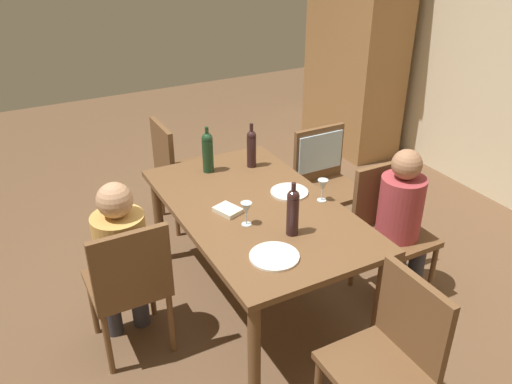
{
  "coord_description": "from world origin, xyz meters",
  "views": [
    {
      "loc": [
        2.55,
        -1.36,
        2.41
      ],
      "look_at": [
        0.0,
        0.0,
        0.85
      ],
      "focal_mm": 36.87,
      "sensor_mm": 36.0,
      "label": 1
    }
  ],
  "objects": [
    {
      "name": "wine_bottle_dark_red",
      "position": [
        -0.53,
        0.25,
        0.9
      ],
      "size": [
        0.07,
        0.07,
        0.33
      ],
      "color": "black",
      "rests_on": "dining_table"
    },
    {
      "name": "ground_plane",
      "position": [
        0.0,
        0.0,
        0.0
      ],
      "size": [
        10.0,
        10.0,
        0.0
      ],
      "primitive_type": "plane",
      "color": "brown"
    },
    {
      "name": "wine_bottle_tall_green",
      "position": [
        -0.6,
        -0.06,
        0.91
      ],
      "size": [
        0.08,
        0.08,
        0.34
      ],
      "color": "#19381E",
      "rests_on": "dining_table"
    },
    {
      "name": "wine_bottle_short_olive",
      "position": [
        0.38,
        0.03,
        0.9
      ],
      "size": [
        0.07,
        0.07,
        0.33
      ],
      "color": "black",
      "rests_on": "dining_table"
    },
    {
      "name": "dining_table",
      "position": [
        0.0,
        0.0,
        0.66
      ],
      "size": [
        1.67,
        0.98,
        0.75
      ],
      "color": "brown",
      "rests_on": "ground_plane"
    },
    {
      "name": "handbag",
      "position": [
        -1.21,
        0.35,
        0.11
      ],
      "size": [
        0.3,
        0.17,
        0.22
      ],
      "primitive_type": "cube",
      "rotation": [
        0.0,
        0.0,
        0.2
      ],
      "color": "brown",
      "rests_on": "ground_plane"
    },
    {
      "name": "chair_right_end",
      "position": [
        1.21,
        0.09,
        0.53
      ],
      "size": [
        0.44,
        0.44,
        0.92
      ],
      "rotation": [
        0.0,
        0.0,
        3.14
      ],
      "color": "brown",
      "rests_on": "ground_plane"
    },
    {
      "name": "chair_left_end",
      "position": [
        -1.21,
        -0.09,
        0.53
      ],
      "size": [
        0.44,
        0.44,
        0.92
      ],
      "color": "brown",
      "rests_on": "ground_plane"
    },
    {
      "name": "person_woman_host",
      "position": [
        0.4,
        0.87,
        0.64
      ],
      "size": [
        0.33,
        0.29,
        1.1
      ],
      "rotation": [
        0.0,
        0.0,
        -1.57
      ],
      "color": "#33333D",
      "rests_on": "ground_plane"
    },
    {
      "name": "wine_glass_near_left",
      "position": [
        0.17,
        -0.16,
        0.86
      ],
      "size": [
        0.07,
        0.07,
        0.15
      ],
      "color": "silver",
      "rests_on": "dining_table"
    },
    {
      "name": "chair_far_left",
      "position": [
        -0.5,
        0.87,
        0.59
      ],
      "size": [
        0.46,
        0.44,
        0.92
      ],
      "rotation": [
        0.0,
        0.0,
        -1.57
      ],
      "color": "brown",
      "rests_on": "ground_plane"
    },
    {
      "name": "wine_glass_centre",
      "position": [
        0.14,
        0.41,
        0.86
      ],
      "size": [
        0.07,
        0.07,
        0.15
      ],
      "color": "silver",
      "rests_on": "dining_table"
    },
    {
      "name": "person_man_bearded",
      "position": [
        -0.03,
        -0.87,
        0.65
      ],
      "size": [
        0.34,
        0.3,
        1.12
      ],
      "rotation": [
        0.0,
        0.0,
        1.57
      ],
      "color": "#33333D",
      "rests_on": "ground_plane"
    },
    {
      "name": "dinner_plate_host",
      "position": [
        0.54,
        -0.18,
        0.76
      ],
      "size": [
        0.27,
        0.27,
        0.01
      ],
      "primitive_type": "cylinder",
      "color": "white",
      "rests_on": "dining_table"
    },
    {
      "name": "folded_napkin",
      "position": [
        -0.01,
        -0.19,
        0.76
      ],
      "size": [
        0.19,
        0.17,
        0.03
      ],
      "primitive_type": "cube",
      "rotation": [
        0.0,
        0.0,
        0.34
      ],
      "color": "beige",
      "rests_on": "dining_table"
    },
    {
      "name": "chair_far_right",
      "position": [
        0.29,
        0.87,
        0.53
      ],
      "size": [
        0.44,
        0.44,
        0.92
      ],
      "rotation": [
        0.0,
        0.0,
        -1.57
      ],
      "color": "brown",
      "rests_on": "ground_plane"
    },
    {
      "name": "armoire_cabinet",
      "position": [
        -1.93,
        2.24,
        1.1
      ],
      "size": [
        1.18,
        0.62,
        2.18
      ],
      "color": "olive",
      "rests_on": "ground_plane"
    },
    {
      "name": "dinner_plate_guest_left",
      "position": [
        -0.05,
        0.28,
        0.76
      ],
      "size": [
        0.25,
        0.25,
        0.01
      ],
      "primitive_type": "cylinder",
      "color": "silver",
      "rests_on": "dining_table"
    },
    {
      "name": "chair_near",
      "position": [
        0.09,
        -0.87,
        0.53
      ],
      "size": [
        0.44,
        0.44,
        0.92
      ],
      "rotation": [
        0.0,
        0.0,
        1.57
      ],
      "color": "brown",
      "rests_on": "ground_plane"
    }
  ]
}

